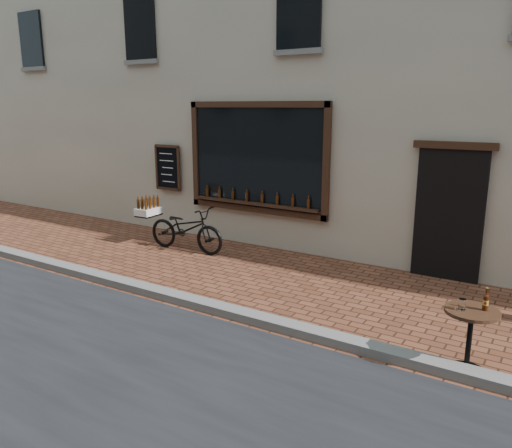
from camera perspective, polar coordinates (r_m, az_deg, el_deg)
The scene contains 5 objects.
ground at distance 6.86m, azimuth -2.07°, elevation -11.45°, with size 90.00×90.00×0.00m, color #5C2F1D.
kerb at distance 6.99m, azimuth -1.13°, elevation -10.43°, with size 90.00×0.25×0.12m, color slate.
shop_building at distance 12.33m, azimuth 16.61°, elevation 22.72°, with size 28.00×6.20×10.00m.
cargo_bicycle at distance 10.19m, azimuth -8.17°, elevation -0.44°, with size 2.06×0.69×0.99m.
bistro_table at distance 5.99m, azimuth 23.32°, elevation -10.86°, with size 0.58×0.58×0.99m.
Camera 1 is at (3.55, -5.12, 2.87)m, focal length 35.00 mm.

